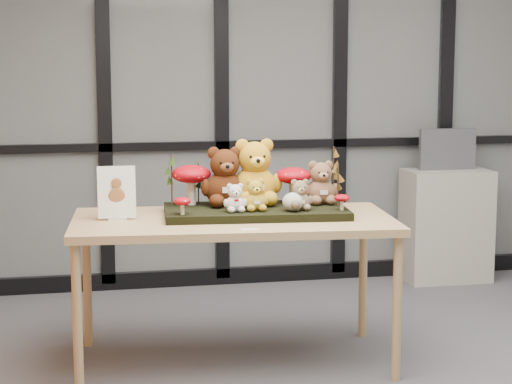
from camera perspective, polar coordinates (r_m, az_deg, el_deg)
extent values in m
plane|color=beige|center=(6.93, 1.52, 5.89)|extent=(5.00, 0.00, 5.00)
cube|color=#2D383F|center=(6.90, 1.57, 5.88)|extent=(4.90, 0.02, 2.70)
cube|color=black|center=(7.09, 1.53, -5.01)|extent=(4.90, 0.06, 0.12)
cube|color=black|center=(6.93, 1.56, 2.98)|extent=(4.90, 0.06, 0.06)
cube|color=black|center=(6.72, -9.33, 5.70)|extent=(0.10, 0.06, 2.70)
cube|color=black|center=(6.81, -2.13, 5.84)|extent=(0.10, 0.06, 2.70)
cube|color=black|center=(7.02, 5.17, 5.89)|extent=(0.10, 0.06, 2.70)
cube|color=black|center=(7.31, 11.59, 5.86)|extent=(0.10, 0.06, 2.70)
cube|color=tan|center=(5.10, -1.41, -1.85)|extent=(1.83, 1.03, 0.04)
cylinder|color=tan|center=(4.81, -10.94, -7.69)|extent=(0.05, 0.05, 0.78)
cylinder|color=tan|center=(5.56, -10.35, -5.46)|extent=(0.05, 0.05, 0.78)
cylinder|color=tan|center=(4.96, 8.68, -7.12)|extent=(0.05, 0.05, 0.78)
cylinder|color=tan|center=(5.69, 6.61, -5.04)|extent=(0.05, 0.05, 0.78)
cube|color=black|center=(5.17, -0.03, -1.21)|extent=(1.05, 0.59, 0.04)
cube|color=silver|center=(5.10, -8.54, -1.63)|extent=(0.10, 0.06, 0.01)
cube|color=white|center=(5.07, -8.57, 0.00)|extent=(0.21, 0.05, 0.28)
ellipsoid|color=brown|center=(5.07, -8.56, -0.29)|extent=(0.09, 0.01, 0.10)
ellipsoid|color=brown|center=(5.06, -8.58, 0.54)|extent=(0.06, 0.01, 0.06)
cube|color=white|center=(4.75, -0.36, -2.32)|extent=(0.10, 0.03, 0.00)
cube|color=#A6A094|center=(7.19, 11.61, -2.02)|extent=(0.64, 0.37, 0.85)
cube|color=#505258|center=(7.13, 11.69, 2.60)|extent=(0.44, 0.05, 0.31)
cube|color=black|center=(7.11, 11.75, 2.58)|extent=(0.39, 0.00, 0.25)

